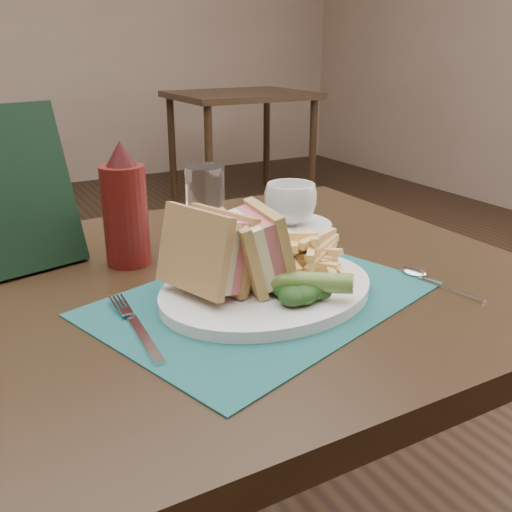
{
  "coord_description": "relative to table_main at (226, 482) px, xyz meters",
  "views": [
    {
      "loc": [
        -0.33,
        -1.19,
        1.07
      ],
      "look_at": [
        0.02,
        -0.56,
        0.8
      ],
      "focal_mm": 40.0,
      "sensor_mm": 36.0,
      "label": 1
    }
  ],
  "objects": [
    {
      "name": "pickle_spear",
      "position": [
        0.04,
        -0.15,
        0.41
      ],
      "size": [
        0.11,
        0.1,
        0.03
      ],
      "primitive_type": "cylinder",
      "rotation": [
        1.54,
        0.0,
        0.86
      ],
      "color": "#53742C",
      "rests_on": "plate"
    },
    {
      "name": "fries_pile",
      "position": [
        0.09,
        -0.08,
        0.42
      ],
      "size": [
        0.18,
        0.2,
        0.06
      ],
      "primitive_type": null,
      "color": "#F1C778",
      "rests_on": "plate"
    },
    {
      "name": "sandwich_half_b",
      "position": [
        -0.01,
        -0.09,
        0.44
      ],
      "size": [
        0.09,
        0.11,
        0.11
      ],
      "primitive_type": null,
      "rotation": [
        0.0,
        -0.24,
        -0.12
      ],
      "color": "tan",
      "rests_on": "plate"
    },
    {
      "name": "table_bg_right",
      "position": [
        1.52,
        2.85,
        0.0
      ],
      "size": [
        0.9,
        0.75,
        0.75
      ],
      "primitive_type": null,
      "color": "black",
      "rests_on": "ground"
    },
    {
      "name": "floor",
      "position": [
        0.0,
        0.5,
        -0.38
      ],
      "size": [
        7.0,
        7.0,
        0.0
      ],
      "primitive_type": "plane",
      "color": "black",
      "rests_on": "ground"
    },
    {
      "name": "ketchup_bottle",
      "position": [
        -0.1,
        0.11,
        0.47
      ],
      "size": [
        0.08,
        0.08,
        0.19
      ],
      "primitive_type": null,
      "rotation": [
        0.0,
        0.0,
        0.17
      ],
      "color": "#53110E",
      "rests_on": "table_main"
    },
    {
      "name": "check_presenter",
      "position": [
        -0.23,
        0.18,
        0.49
      ],
      "size": [
        0.16,
        0.12,
        0.24
      ],
      "primitive_type": "cube",
      "rotation": [
        -0.31,
        0.0,
        0.24
      ],
      "color": "black",
      "rests_on": "table_main"
    },
    {
      "name": "spoon",
      "position": [
        0.25,
        -0.17,
        0.38
      ],
      "size": [
        0.06,
        0.15,
        0.01
      ],
      "primitive_type": null,
      "rotation": [
        0.0,
        0.0,
        0.19
      ],
      "color": "silver",
      "rests_on": "table_main"
    },
    {
      "name": "plate",
      "position": [
        0.02,
        -0.09,
        0.38
      ],
      "size": [
        0.34,
        0.29,
        0.01
      ],
      "primitive_type": null,
      "rotation": [
        0.0,
        0.0,
        0.18
      ],
      "color": "white",
      "rests_on": "placemat"
    },
    {
      "name": "saucer",
      "position": [
        0.21,
        0.14,
        0.38
      ],
      "size": [
        0.19,
        0.19,
        0.01
      ],
      "primitive_type": "cylinder",
      "rotation": [
        0.0,
        0.0,
        -0.29
      ],
      "color": "white",
      "rests_on": "table_main"
    },
    {
      "name": "kale_garnish",
      "position": [
        0.03,
        -0.15,
        0.41
      ],
      "size": [
        0.11,
        0.08,
        0.03
      ],
      "primitive_type": null,
      "color": "#183914",
      "rests_on": "plate"
    },
    {
      "name": "table_main",
      "position": [
        0.0,
        0.0,
        0.0
      ],
      "size": [
        0.9,
        0.75,
        0.75
      ],
      "primitive_type": null,
      "color": "black",
      "rests_on": "ground"
    },
    {
      "name": "fork",
      "position": [
        -0.16,
        -0.1,
        0.38
      ],
      "size": [
        0.04,
        0.17,
        0.01
      ],
      "primitive_type": null,
      "rotation": [
        0.0,
        0.0,
        -0.05
      ],
      "color": "silver",
      "rests_on": "placemat"
    },
    {
      "name": "drinking_glass",
      "position": [
        0.04,
        0.14,
        0.44
      ],
      "size": [
        0.08,
        0.08,
        0.13
      ],
      "primitive_type": "cylinder",
      "rotation": [
        0.0,
        0.0,
        -0.2
      ],
      "color": "white",
      "rests_on": "table_main"
    },
    {
      "name": "sandwich_half_a",
      "position": [
        -0.07,
        -0.08,
        0.45
      ],
      "size": [
        0.11,
        0.13,
        0.11
      ],
      "primitive_type": null,
      "rotation": [
        0.0,
        0.24,
        0.33
      ],
      "color": "tan",
      "rests_on": "plate"
    },
    {
      "name": "coffee_cup",
      "position": [
        0.21,
        0.14,
        0.42
      ],
      "size": [
        0.13,
        0.13,
        0.07
      ],
      "primitive_type": "imported",
      "rotation": [
        0.0,
        0.0,
        0.69
      ],
      "color": "white",
      "rests_on": "saucer"
    },
    {
      "name": "placemat",
      "position": [
        0.01,
        -0.1,
        0.38
      ],
      "size": [
        0.49,
        0.41,
        0.0
      ],
      "primitive_type": "cube",
      "rotation": [
        0.0,
        0.0,
        0.31
      ],
      "color": "#195252",
      "rests_on": "table_main"
    }
  ]
}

